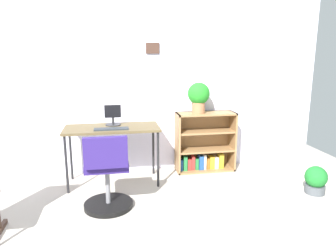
# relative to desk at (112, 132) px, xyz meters

# --- Properties ---
(wall_back) EXTENTS (5.20, 0.12, 2.47)m
(wall_back) POSITION_rel_desk_xyz_m (0.36, 0.47, 0.56)
(wall_back) COLOR silver
(wall_back) RESTS_ON ground_plane
(desk) EXTENTS (1.16, 0.52, 0.73)m
(desk) POSITION_rel_desk_xyz_m (0.00, 0.00, 0.00)
(desk) COLOR brown
(desk) RESTS_ON ground_plane
(monitor) EXTENTS (0.20, 0.19, 0.26)m
(monitor) POSITION_rel_desk_xyz_m (0.02, 0.10, 0.17)
(monitor) COLOR #262628
(monitor) RESTS_ON desk
(keyboard) EXTENTS (0.41, 0.11, 0.02)m
(keyboard) POSITION_rel_desk_xyz_m (-0.01, -0.14, 0.07)
(keyboard) COLOR #2A2F35
(keyboard) RESTS_ON desk
(office_chair) EXTENTS (0.52, 0.55, 0.84)m
(office_chair) POSITION_rel_desk_xyz_m (-0.07, -0.72, -0.30)
(office_chair) COLOR black
(office_chair) RESTS_ON ground_plane
(bookshelf_low) EXTENTS (0.82, 0.30, 0.83)m
(bookshelf_low) POSITION_rel_desk_xyz_m (1.26, 0.27, -0.31)
(bookshelf_low) COLOR olive
(bookshelf_low) RESTS_ON ground_plane
(potted_plant_on_shelf) EXTENTS (0.29, 0.29, 0.42)m
(potted_plant_on_shelf) POSITION_rel_desk_xyz_m (1.16, 0.22, 0.39)
(potted_plant_on_shelf) COLOR #9E6642
(potted_plant_on_shelf) RESTS_ON bookshelf_low
(potted_plant_floor) EXTENTS (0.26, 0.26, 0.33)m
(potted_plant_floor) POSITION_rel_desk_xyz_m (2.33, -0.74, -0.50)
(potted_plant_floor) COLOR #474C51
(potted_plant_floor) RESTS_ON ground_plane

